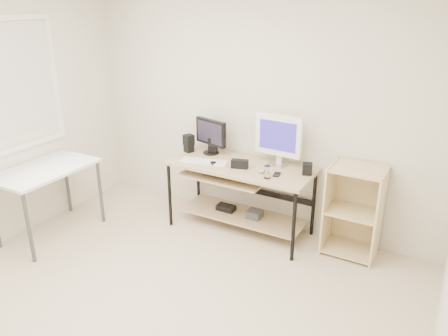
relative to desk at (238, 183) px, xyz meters
name	(u,v)px	position (x,y,z in m)	size (l,w,h in m)	color
room	(117,158)	(-0.11, -1.62, 0.78)	(4.01, 4.01, 2.62)	beige
desk	(238,183)	(0.00, 0.00, 0.00)	(1.50, 0.65, 0.75)	tan
side_table	(46,175)	(-1.65, -1.06, 0.13)	(0.60, 1.00, 0.75)	white
shelf_unit	(354,210)	(1.18, 0.16, -0.09)	(0.50, 0.40, 0.90)	beige
black_monitor	(211,134)	(-0.42, 0.15, 0.43)	(0.42, 0.17, 0.38)	black
white_imac	(278,137)	(0.36, 0.17, 0.52)	(0.50, 0.16, 0.53)	silver
keyboard	(204,161)	(-0.34, -0.12, 0.22)	(0.49, 0.14, 0.02)	white
mouse	(263,170)	(0.30, -0.07, 0.23)	(0.08, 0.12, 0.04)	#A8A8AD
center_speaker	(240,164)	(0.05, -0.08, 0.25)	(0.17, 0.08, 0.09)	black
speaker_left	(189,143)	(-0.67, 0.08, 0.31)	(0.13, 0.13, 0.20)	black
speaker_right	(307,169)	(0.70, 0.09, 0.27)	(0.09, 0.09, 0.11)	black
audio_controller	(213,146)	(-0.40, 0.14, 0.30)	(0.09, 0.06, 0.18)	black
volume_puck	(213,163)	(-0.23, -0.13, 0.22)	(0.06, 0.06, 0.03)	black
smartphone	(277,174)	(0.46, -0.07, 0.22)	(0.06, 0.12, 0.01)	black
coaster	(267,178)	(0.41, -0.20, 0.21)	(0.08, 0.08, 0.01)	olive
drinking_glass	(267,172)	(0.41, -0.20, 0.28)	(0.06, 0.06, 0.12)	white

